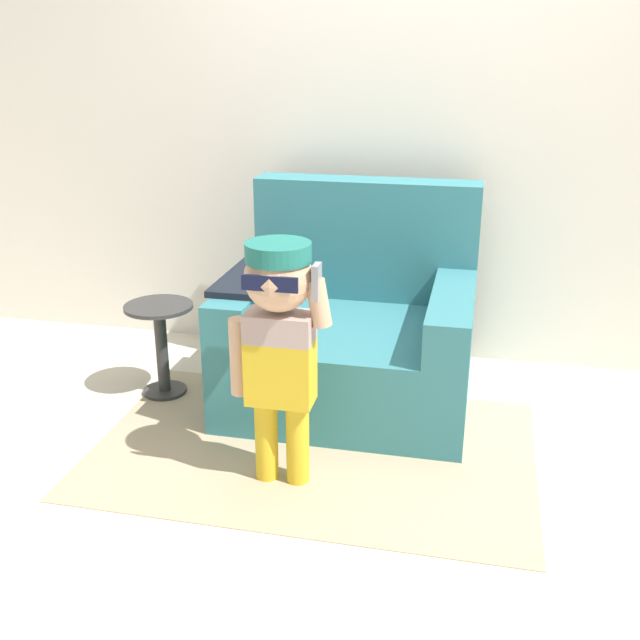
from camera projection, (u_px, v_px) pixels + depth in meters
ground_plane at (384, 409)px, 3.58m from camera, size 10.00×10.00×0.00m
wall_back at (412, 115)px, 3.82m from camera, size 10.00×0.05×2.60m
armchair at (354, 329)px, 3.65m from camera, size 1.15×1.02×1.01m
person_child at (279, 328)px, 2.79m from camera, size 0.40×0.30×0.98m
side_table at (161, 340)px, 3.65m from camera, size 0.33×0.33×0.47m
rug at (314, 447)px, 3.24m from camera, size 1.87×1.25×0.01m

